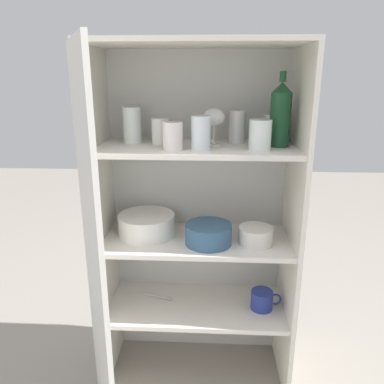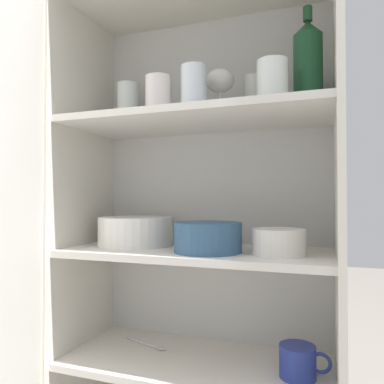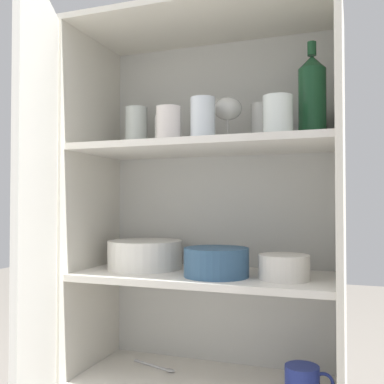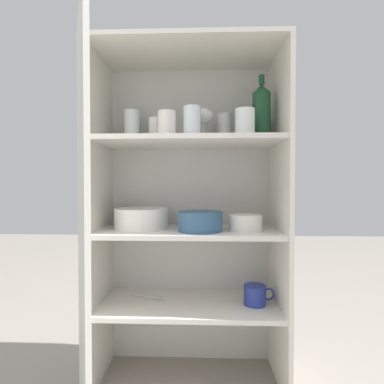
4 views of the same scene
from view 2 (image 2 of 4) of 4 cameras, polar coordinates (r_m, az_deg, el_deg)
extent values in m
cube|color=silver|center=(1.27, 3.26, -5.69)|extent=(0.80, 0.02, 1.42)
cube|color=silver|center=(1.28, -16.22, -5.60)|extent=(0.02, 0.37, 1.42)
cube|color=silver|center=(1.04, 21.58, -6.61)|extent=(0.02, 0.37, 1.42)
cube|color=silver|center=(1.20, 0.62, -24.62)|extent=(0.77, 0.34, 0.02)
cube|color=silver|center=(1.11, 0.62, -9.22)|extent=(0.77, 0.34, 0.02)
cube|color=silver|center=(1.12, 0.62, 10.88)|extent=(0.77, 0.34, 0.02)
cube|color=silver|center=(0.96, -25.55, -7.08)|extent=(0.18, 0.37, 1.42)
cylinder|color=silver|center=(1.09, -5.16, 14.54)|extent=(0.07, 0.07, 0.10)
cylinder|color=white|center=(1.02, 12.19, 16.01)|extent=(0.08, 0.08, 0.11)
cylinder|color=white|center=(1.22, -5.30, 12.79)|extent=(0.07, 0.07, 0.10)
cylinder|color=white|center=(1.30, -9.72, 12.90)|extent=(0.07, 0.07, 0.14)
cylinder|color=white|center=(1.07, 0.27, 15.49)|extent=(0.07, 0.07, 0.12)
cylinder|color=white|center=(1.18, 9.55, 13.99)|extent=(0.07, 0.07, 0.13)
cylinder|color=white|center=(1.19, 16.99, 13.49)|extent=(0.07, 0.07, 0.11)
cylinder|color=white|center=(1.13, 4.28, 11.47)|extent=(0.06, 0.06, 0.01)
cylinder|color=white|center=(1.14, 4.28, 13.30)|extent=(0.01, 0.01, 0.07)
ellipsoid|color=white|center=(1.16, 4.28, 16.57)|extent=(0.09, 0.09, 0.07)
cylinder|color=#194728|center=(1.10, 17.26, 17.04)|extent=(0.08, 0.08, 0.20)
cone|color=#194728|center=(1.15, 17.22, 22.72)|extent=(0.08, 0.08, 0.04)
cylinder|color=#194728|center=(1.16, 17.21, 24.47)|extent=(0.02, 0.02, 0.04)
cylinder|color=white|center=(1.22, -8.53, -7.80)|extent=(0.24, 0.24, 0.01)
cylinder|color=white|center=(1.22, -8.53, -7.37)|extent=(0.24, 0.24, 0.01)
cylinder|color=white|center=(1.21, -8.53, -6.95)|extent=(0.24, 0.24, 0.01)
cylinder|color=white|center=(1.21, -8.52, -6.53)|extent=(0.24, 0.24, 0.01)
cylinder|color=white|center=(1.21, -8.52, -6.11)|extent=(0.24, 0.24, 0.01)
cylinder|color=white|center=(1.21, -8.52, -5.68)|extent=(0.24, 0.24, 0.01)
cylinder|color=white|center=(1.21, -8.52, -5.26)|extent=(0.24, 0.24, 0.01)
cylinder|color=white|center=(1.21, -8.52, -4.83)|extent=(0.24, 0.24, 0.01)
cylinder|color=white|center=(1.21, -8.52, -4.41)|extent=(0.24, 0.24, 0.01)
cylinder|color=white|center=(1.21, -8.52, -3.98)|extent=(0.24, 0.24, 0.01)
cylinder|color=#33567A|center=(1.04, 2.42, -6.91)|extent=(0.19, 0.19, 0.08)
torus|color=#33567A|center=(1.04, 2.42, -4.86)|extent=(0.18, 0.18, 0.01)
cylinder|color=silver|center=(1.01, 13.08, -7.42)|extent=(0.14, 0.14, 0.07)
torus|color=silver|center=(1.01, 13.07, -5.70)|extent=(0.14, 0.14, 0.01)
cylinder|color=#283893|center=(1.11, 15.78, -23.59)|extent=(0.09, 0.09, 0.08)
torus|color=#283893|center=(1.11, 19.00, -23.42)|extent=(0.06, 0.01, 0.06)
cylinder|color=silver|center=(1.31, -7.42, -21.84)|extent=(0.15, 0.06, 0.01)
ellipsoid|color=silver|center=(1.26, -4.74, -22.64)|extent=(0.04, 0.03, 0.01)
camera|label=1|loc=(0.71, -122.30, 45.80)|focal=35.00mm
camera|label=3|loc=(0.27, -174.19, 15.16)|focal=42.00mm
camera|label=4|loc=(0.40, -111.66, 6.83)|focal=28.00mm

